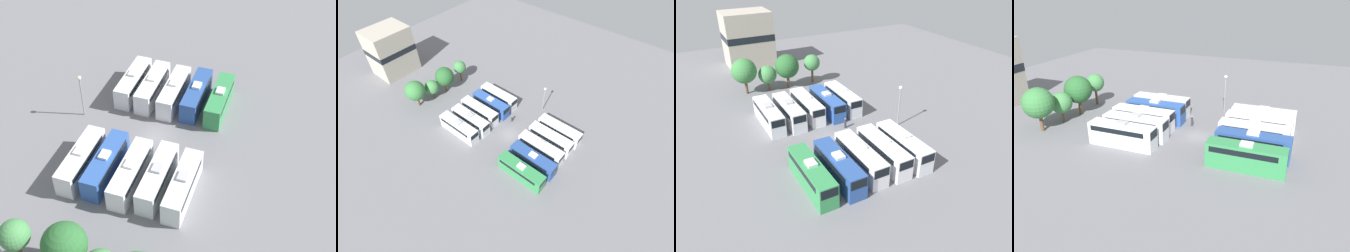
{
  "view_description": "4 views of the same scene",
  "coord_description": "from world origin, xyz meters",
  "views": [
    {
      "loc": [
        -17.21,
        45.36,
        45.16
      ],
      "look_at": [
        -1.51,
        -1.06,
        1.65
      ],
      "focal_mm": 50.0,
      "sensor_mm": 36.0,
      "label": 1
    },
    {
      "loc": [
        -30.55,
        -24.57,
        45.52
      ],
      "look_at": [
        -0.65,
        0.26,
        3.26
      ],
      "focal_mm": 28.0,
      "sensor_mm": 36.0,
      "label": 2
    },
    {
      "loc": [
        -18.77,
        -38.7,
        26.56
      ],
      "look_at": [
        1.64,
        -1.3,
        2.55
      ],
      "focal_mm": 35.0,
      "sensor_mm": 36.0,
      "label": 3
    },
    {
      "loc": [
        -43.46,
        -14.5,
        21.49
      ],
      "look_at": [
        -1.76,
        1.72,
        2.22
      ],
      "focal_mm": 35.0,
      "sensor_mm": 36.0,
      "label": 4
    }
  ],
  "objects": [
    {
      "name": "bus_9",
      "position": [
        6.94,
        9.01,
        1.86
      ],
      "size": [
        2.44,
        10.06,
        3.73
      ],
      "color": "silver",
      "rests_on": "ground_plane"
    },
    {
      "name": "tree_3",
      "position": [
        7.22,
        23.14,
        4.28
      ],
      "size": [
        3.43,
        3.43,
        6.04
      ],
      "color": "brown",
      "rests_on": "ground_plane"
    },
    {
      "name": "tree_2",
      "position": [
        1.59,
        22.71,
        4.59
      ],
      "size": [
        4.85,
        4.85,
        7.04
      ],
      "color": "brown",
      "rests_on": "ground_plane"
    },
    {
      "name": "bus_3",
      "position": [
        3.61,
        -8.73,
        1.86
      ],
      "size": [
        2.44,
        10.06,
        3.73
      ],
      "color": "white",
      "rests_on": "ground_plane"
    },
    {
      "name": "worker_person",
      "position": [
        3.72,
        2.08,
        0.81
      ],
      "size": [
        0.36,
        0.36,
        1.75
      ],
      "color": "#333338",
      "rests_on": "ground_plane"
    },
    {
      "name": "light_pole",
      "position": [
        11.76,
        -1.3,
        4.82
      ],
      "size": [
        0.6,
        0.6,
        7.0
      ],
      "color": "gray",
      "rests_on": "ground_plane"
    },
    {
      "name": "bus_2",
      "position": [
        0.08,
        -8.58,
        1.86
      ],
      "size": [
        2.44,
        10.06,
        3.73
      ],
      "color": "silver",
      "rests_on": "ground_plane"
    },
    {
      "name": "bus_7",
      "position": [
        0.02,
        9.09,
        1.86
      ],
      "size": [
        2.44,
        10.06,
        3.73
      ],
      "color": "white",
      "rests_on": "ground_plane"
    },
    {
      "name": "bus_4",
      "position": [
        6.87,
        -8.93,
        1.86
      ],
      "size": [
        2.44,
        10.06,
        3.73
      ],
      "color": "silver",
      "rests_on": "ground_plane"
    },
    {
      "name": "ground_plane",
      "position": [
        0.0,
        0.0,
        0.0
      ],
      "size": [
        120.45,
        120.45,
        0.0
      ],
      "primitive_type": "plane",
      "color": "slate"
    },
    {
      "name": "bus_1",
      "position": [
        -3.36,
        -9.02,
        1.86
      ],
      "size": [
        2.44,
        10.06,
        3.73
      ],
      "color": "#284C93",
      "rests_on": "ground_plane"
    },
    {
      "name": "bus_0",
      "position": [
        -7.0,
        -8.84,
        1.86
      ],
      "size": [
        2.44,
        10.06,
        3.73
      ],
      "color": "#338C4C",
      "rests_on": "ground_plane"
    },
    {
      "name": "bus_5",
      "position": [
        -6.8,
        8.97,
        1.86
      ],
      "size": [
        2.44,
        10.06,
        3.73
      ],
      "color": "silver",
      "rests_on": "ground_plane"
    },
    {
      "name": "bus_8",
      "position": [
        3.62,
        8.69,
        1.86
      ],
      "size": [
        2.44,
        10.06,
        3.73
      ],
      "color": "#2D56A8",
      "rests_on": "ground_plane"
    },
    {
      "name": "bus_6",
      "position": [
        -3.42,
        8.68,
        1.86
      ],
      "size": [
        2.44,
        10.06,
        3.73
      ],
      "color": "silver",
      "rests_on": "ground_plane"
    }
  ]
}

